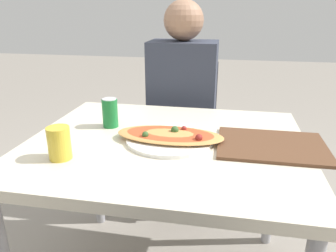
{
  "coord_description": "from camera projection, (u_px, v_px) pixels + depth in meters",
  "views": [
    {
      "loc": [
        0.23,
        -1.16,
        1.22
      ],
      "look_at": [
        0.01,
        0.0,
        0.79
      ],
      "focal_mm": 35.0,
      "sensor_mm": 36.0,
      "label": 1
    }
  ],
  "objects": [
    {
      "name": "dining_table",
      "position": [
        166.0,
        158.0,
        1.3
      ],
      "size": [
        1.07,
        0.91,
        0.73
      ],
      "color": "beige",
      "rests_on": "ground_plane"
    },
    {
      "name": "chair_far_seated",
      "position": [
        184.0,
        124.0,
        2.08
      ],
      "size": [
        0.4,
        0.4,
        0.89
      ],
      "rotation": [
        0.0,
        0.0,
        3.14
      ],
      "color": "black",
      "rests_on": "ground_plane"
    },
    {
      "name": "person_seated",
      "position": [
        182.0,
        93.0,
        1.89
      ],
      "size": [
        0.38,
        0.27,
        1.26
      ],
      "rotation": [
        0.0,
        0.0,
        3.14
      ],
      "color": "#2D2D38",
      "rests_on": "ground_plane"
    },
    {
      "name": "pizza_main",
      "position": [
        170.0,
        136.0,
        1.27
      ],
      "size": [
        0.42,
        0.34,
        0.05
      ],
      "color": "white",
      "rests_on": "dining_table"
    },
    {
      "name": "soda_can",
      "position": [
        110.0,
        113.0,
        1.4
      ],
      "size": [
        0.07,
        0.07,
        0.12
      ],
      "color": "#197233",
      "rests_on": "dining_table"
    },
    {
      "name": "drink_glass",
      "position": [
        59.0,
        143.0,
        1.11
      ],
      "size": [
        0.08,
        0.08,
        0.11
      ],
      "color": "gold",
      "rests_on": "dining_table"
    },
    {
      "name": "serving_tray",
      "position": [
        272.0,
        145.0,
        1.21
      ],
      "size": [
        0.39,
        0.3,
        0.01
      ],
      "color": "brown",
      "rests_on": "dining_table"
    }
  ]
}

